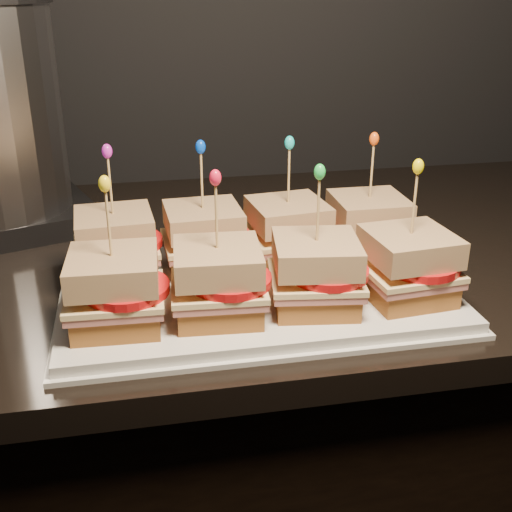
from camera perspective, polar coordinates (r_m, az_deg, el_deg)
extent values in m
cube|color=black|center=(1.23, 8.75, -18.92)|extent=(2.55, 0.66, 0.87)
cube|color=black|center=(0.98, 10.35, 1.06)|extent=(2.59, 0.70, 0.03)
cube|color=white|center=(0.76, 0.00, -3.17)|extent=(0.45, 0.28, 0.02)
cube|color=white|center=(0.77, 0.00, -3.57)|extent=(0.46, 0.29, 0.01)
cube|color=brown|center=(0.80, -12.20, -0.71)|extent=(0.09, 0.09, 0.02)
cube|color=#B86259|center=(0.80, -12.30, 0.36)|extent=(0.10, 0.10, 0.01)
cube|color=#F9DA94|center=(0.79, -12.34, 0.82)|extent=(0.10, 0.10, 0.01)
cylinder|color=red|center=(0.78, -11.52, 1.23)|extent=(0.09, 0.09, 0.01)
cube|color=brown|center=(0.78, -12.51, 2.66)|extent=(0.10, 0.10, 0.03)
cylinder|color=tan|center=(0.77, -12.80, 5.82)|extent=(0.00, 0.00, 0.09)
ellipsoid|color=#C722BB|center=(0.76, -13.11, 9.06)|extent=(0.01, 0.01, 0.02)
cube|color=brown|center=(0.80, -4.61, -0.13)|extent=(0.09, 0.09, 0.02)
cube|color=#B86259|center=(0.80, -4.65, 0.94)|extent=(0.10, 0.10, 0.01)
cube|color=#F9DA94|center=(0.80, -4.66, 1.40)|extent=(0.10, 0.10, 0.01)
cylinder|color=red|center=(0.79, -3.76, 1.81)|extent=(0.09, 0.09, 0.01)
cube|color=brown|center=(0.79, -4.73, 3.24)|extent=(0.09, 0.09, 0.03)
cylinder|color=tan|center=(0.77, -4.84, 6.40)|extent=(0.00, 0.00, 0.09)
ellipsoid|color=blue|center=(0.76, -4.95, 9.64)|extent=(0.01, 0.01, 0.02)
cube|color=brown|center=(0.82, 2.79, 0.44)|extent=(0.10, 0.10, 0.02)
cube|color=#B86259|center=(0.82, 2.82, 1.49)|extent=(0.11, 0.10, 0.01)
cube|color=#F9DA94|center=(0.81, 2.83, 1.95)|extent=(0.11, 0.11, 0.01)
cylinder|color=red|center=(0.81, 3.76, 2.35)|extent=(0.09, 0.09, 0.01)
cube|color=brown|center=(0.80, 2.86, 3.75)|extent=(0.10, 0.10, 0.03)
cylinder|color=tan|center=(0.79, 2.93, 6.85)|extent=(0.00, 0.00, 0.09)
ellipsoid|color=#15B9BA|center=(0.78, 3.00, 10.03)|extent=(0.01, 0.01, 0.02)
cube|color=brown|center=(0.85, 9.78, 0.97)|extent=(0.09, 0.09, 0.02)
cube|color=#B86259|center=(0.85, 9.86, 1.99)|extent=(0.10, 0.09, 0.01)
cube|color=#F9DA94|center=(0.84, 9.89, 2.43)|extent=(0.10, 0.10, 0.01)
cylinder|color=red|center=(0.84, 10.83, 2.81)|extent=(0.09, 0.09, 0.01)
cube|color=brown|center=(0.83, 10.02, 4.17)|extent=(0.09, 0.09, 0.03)
cylinder|color=tan|center=(0.82, 10.24, 7.16)|extent=(0.00, 0.00, 0.09)
ellipsoid|color=#F15513|center=(0.81, 10.47, 10.21)|extent=(0.01, 0.01, 0.02)
cube|color=brown|center=(0.69, -12.23, -5.02)|extent=(0.09, 0.09, 0.02)
cube|color=#B86259|center=(0.68, -12.35, -3.81)|extent=(0.10, 0.10, 0.01)
cube|color=#F9DA94|center=(0.68, -12.40, -3.28)|extent=(0.10, 0.10, 0.01)
cylinder|color=red|center=(0.67, -11.43, -2.86)|extent=(0.09, 0.09, 0.01)
cube|color=brown|center=(0.66, -12.60, -1.18)|extent=(0.09, 0.09, 0.03)
cylinder|color=tan|center=(0.65, -12.95, 2.47)|extent=(0.00, 0.00, 0.09)
ellipsoid|color=yellow|center=(0.63, -13.31, 6.27)|extent=(0.01, 0.01, 0.02)
cube|color=brown|center=(0.69, -3.34, -4.31)|extent=(0.09, 0.09, 0.02)
cube|color=#B86259|center=(0.68, -3.37, -3.11)|extent=(0.10, 0.10, 0.01)
cube|color=#F9DA94|center=(0.68, -3.38, -2.58)|extent=(0.10, 0.10, 0.01)
cylinder|color=red|center=(0.67, -2.31, -2.14)|extent=(0.09, 0.09, 0.01)
cube|color=brown|center=(0.67, -3.44, -0.48)|extent=(0.10, 0.10, 0.03)
cylinder|color=tan|center=(0.65, -3.53, 3.17)|extent=(0.00, 0.00, 0.09)
ellipsoid|color=red|center=(0.64, -3.63, 6.97)|extent=(0.01, 0.01, 0.02)
cube|color=brown|center=(0.71, 5.24, -3.53)|extent=(0.10, 0.10, 0.02)
cube|color=#B86259|center=(0.70, 5.28, -2.35)|extent=(0.11, 0.11, 0.01)
cube|color=#F9DA94|center=(0.70, 5.31, -1.84)|extent=(0.11, 0.11, 0.01)
cylinder|color=red|center=(0.69, 6.42, -1.40)|extent=(0.09, 0.09, 0.01)
cube|color=brown|center=(0.69, 5.39, 0.21)|extent=(0.10, 0.10, 0.03)
cylinder|color=tan|center=(0.67, 5.53, 3.76)|extent=(0.00, 0.00, 0.09)
ellipsoid|color=green|center=(0.66, 5.69, 7.45)|extent=(0.01, 0.01, 0.02)
cube|color=brown|center=(0.74, 13.16, -2.74)|extent=(0.10, 0.10, 0.02)
cube|color=#B86259|center=(0.74, 13.28, -1.61)|extent=(0.10, 0.10, 0.01)
cube|color=#F9DA94|center=(0.73, 13.33, -1.11)|extent=(0.11, 0.10, 0.01)
cylinder|color=red|center=(0.73, 14.43, -0.69)|extent=(0.09, 0.09, 0.01)
cube|color=brown|center=(0.72, 13.53, 0.85)|extent=(0.10, 0.10, 0.03)
cylinder|color=tan|center=(0.71, 13.87, 4.23)|extent=(0.00, 0.00, 0.09)
ellipsoid|color=#EFD903|center=(0.70, 14.22, 7.72)|extent=(0.01, 0.01, 0.02)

